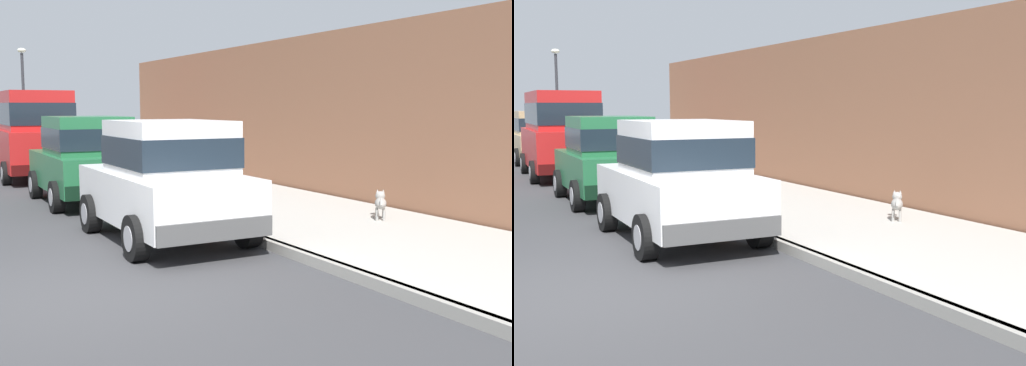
% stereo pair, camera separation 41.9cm
% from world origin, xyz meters
% --- Properties ---
extents(ground_plane, '(80.00, 80.00, 0.00)m').
position_xyz_m(ground_plane, '(0.00, 0.00, 0.00)').
color(ground_plane, '#38383A').
extents(curb, '(0.16, 64.00, 0.14)m').
position_xyz_m(curb, '(3.20, 0.00, 0.07)').
color(curb, gray).
rests_on(curb, ground).
extents(sidewalk, '(3.60, 64.00, 0.14)m').
position_xyz_m(sidewalk, '(5.00, 0.00, 0.07)').
color(sidewalk, '#A8A59E').
rests_on(sidewalk, ground).
extents(car_white_hatchback, '(1.99, 3.82, 1.88)m').
position_xyz_m(car_white_hatchback, '(2.11, 2.21, 0.98)').
color(car_white_hatchback, white).
rests_on(car_white_hatchback, ground).
extents(car_green_hatchback, '(2.02, 3.84, 1.88)m').
position_xyz_m(car_green_hatchback, '(2.10, 6.76, 0.98)').
color(car_green_hatchback, '#23663D').
rests_on(car_green_hatchback, ground).
extents(car_red_van, '(2.26, 4.97, 2.52)m').
position_xyz_m(car_red_van, '(2.09, 12.40, 1.39)').
color(car_red_van, red).
rests_on(car_red_van, ground).
extents(car_tan_sedan, '(2.05, 4.60, 1.92)m').
position_xyz_m(car_tan_sedan, '(2.20, 17.94, 0.98)').
color(car_tan_sedan, tan).
rests_on(car_tan_sedan, ground).
extents(dog_grey, '(0.52, 0.61, 0.49)m').
position_xyz_m(dog_grey, '(5.78, 1.43, 0.43)').
color(dog_grey, '#999691').
rests_on(dog_grey, sidewalk).
extents(fire_hydrant, '(0.34, 0.24, 0.72)m').
position_xyz_m(fire_hydrant, '(3.65, 5.30, 0.48)').
color(fire_hydrant, red).
rests_on(fire_hydrant, sidewalk).
extents(street_lamp, '(0.36, 0.36, 4.42)m').
position_xyz_m(street_lamp, '(3.55, 21.76, 2.91)').
color(street_lamp, '#2D2D33').
rests_on(street_lamp, sidewalk).
extents(building_facade, '(0.50, 20.00, 3.73)m').
position_xyz_m(building_facade, '(7.10, 6.46, 1.86)').
color(building_facade, '#8C5B42').
rests_on(building_facade, ground).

